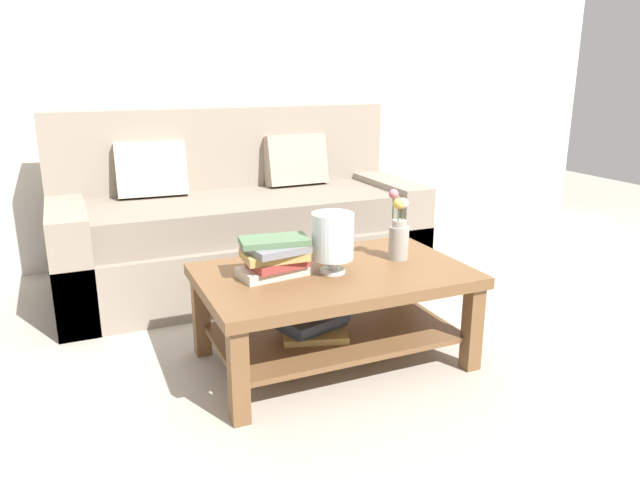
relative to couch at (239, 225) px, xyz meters
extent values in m
plane|color=#ADA393|center=(0.11, -0.93, -0.36)|extent=(10.00, 10.00, 0.00)
cube|color=beige|center=(0.11, 0.72, 0.99)|extent=(6.40, 0.12, 2.70)
cube|color=gray|center=(0.00, -0.07, -0.18)|extent=(2.15, 0.90, 0.36)
cube|color=gray|center=(0.00, -0.10, 0.10)|extent=(1.91, 0.74, 0.20)
cube|color=gray|center=(0.00, 0.28, 0.35)|extent=(2.15, 0.20, 0.70)
cube|color=gray|center=(-0.97, -0.07, -0.06)|extent=(0.20, 0.90, 0.60)
cube|color=gray|center=(0.97, -0.07, -0.06)|extent=(0.20, 0.90, 0.60)
cube|color=beige|center=(-0.48, 0.14, 0.36)|extent=(0.41, 0.20, 0.34)
cube|color=gray|center=(0.43, 0.14, 0.36)|extent=(0.41, 0.20, 0.34)
cube|color=brown|center=(0.08, -1.20, 0.05)|extent=(1.17, 0.73, 0.05)
cube|color=brown|center=(-0.45, -1.51, -0.17)|extent=(0.07, 0.07, 0.39)
cube|color=brown|center=(0.61, -1.51, -0.17)|extent=(0.07, 0.07, 0.39)
cube|color=brown|center=(-0.45, -0.89, -0.17)|extent=(0.07, 0.07, 0.39)
cube|color=brown|center=(0.61, -0.89, -0.17)|extent=(0.07, 0.07, 0.39)
cube|color=brown|center=(0.08, -1.20, -0.22)|extent=(1.05, 0.61, 0.02)
cube|color=tan|center=(-0.02, -1.23, -0.20)|extent=(0.33, 0.27, 0.03)
cube|color=#2D333D|center=(-0.02, -1.17, -0.17)|extent=(0.32, 0.27, 0.03)
cube|color=#2D333D|center=(-0.02, -1.20, -0.14)|extent=(0.33, 0.27, 0.04)
cube|color=beige|center=(-0.18, -1.16, 0.09)|extent=(0.31, 0.19, 0.04)
cube|color=#993833|center=(-0.17, -1.17, 0.13)|extent=(0.25, 0.19, 0.04)
cube|color=tan|center=(-0.18, -1.16, 0.17)|extent=(0.27, 0.19, 0.04)
cube|color=slate|center=(-0.17, -1.17, 0.20)|extent=(0.27, 0.25, 0.03)
cube|color=#51704C|center=(-0.18, -1.16, 0.23)|extent=(0.30, 0.20, 0.03)
cylinder|color=silver|center=(0.07, -1.22, 0.08)|extent=(0.11, 0.11, 0.02)
cylinder|color=silver|center=(0.07, -1.22, 0.11)|extent=(0.04, 0.04, 0.05)
cylinder|color=silver|center=(0.07, -1.22, 0.24)|extent=(0.18, 0.18, 0.20)
sphere|color=#3D6075|center=(0.04, -1.22, 0.20)|extent=(0.06, 0.06, 0.06)
sphere|color=slate|center=(0.10, -1.21, 0.20)|extent=(0.06, 0.06, 0.06)
cylinder|color=#9E998E|center=(0.43, -1.17, 0.15)|extent=(0.09, 0.09, 0.16)
cylinder|color=#9E998E|center=(0.43, -1.17, 0.24)|extent=(0.07, 0.07, 0.03)
cylinder|color=#426638|center=(0.45, -1.16, 0.29)|extent=(0.01, 0.01, 0.06)
sphere|color=silver|center=(0.45, -1.16, 0.34)|extent=(0.05, 0.05, 0.05)
cylinder|color=#426638|center=(0.42, -1.13, 0.31)|extent=(0.01, 0.01, 0.10)
sphere|color=#C66B7A|center=(0.42, -1.13, 0.38)|extent=(0.05, 0.05, 0.05)
cylinder|color=#426638|center=(0.41, -1.18, 0.29)|extent=(0.01, 0.01, 0.07)
sphere|color=gold|center=(0.41, -1.18, 0.34)|extent=(0.05, 0.05, 0.05)
camera|label=1|loc=(-0.97, -3.45, 0.93)|focal=33.46mm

